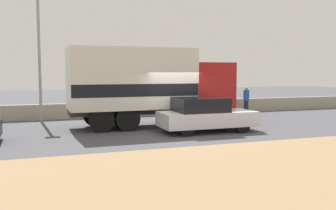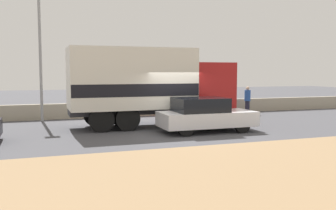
{
  "view_description": "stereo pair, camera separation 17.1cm",
  "coord_description": "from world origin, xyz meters",
  "px_view_note": "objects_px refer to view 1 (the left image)",
  "views": [
    {
      "loc": [
        -5.86,
        -14.28,
        2.53
      ],
      "look_at": [
        -0.36,
        1.0,
        1.08
      ],
      "focal_mm": 40.0,
      "sensor_mm": 36.0,
      "label": 1
    },
    {
      "loc": [
        -5.7,
        -14.34,
        2.53
      ],
      "look_at": [
        -0.36,
        1.0,
        1.08
      ],
      "focal_mm": 40.0,
      "sensor_mm": 36.0,
      "label": 2
    }
  ],
  "objects_px": {
    "pedestrian": "(246,100)",
    "car_hatchback": "(205,115)",
    "box_truck": "(147,84)",
    "street_lamp": "(39,46)"
  },
  "relations": [
    {
      "from": "box_truck",
      "to": "pedestrian",
      "type": "distance_m",
      "value": 7.89
    },
    {
      "from": "pedestrian",
      "to": "car_hatchback",
      "type": "bearing_deg",
      "value": -134.4
    },
    {
      "from": "car_hatchback",
      "to": "street_lamp",
      "type": "bearing_deg",
      "value": 138.1
    },
    {
      "from": "street_lamp",
      "to": "box_truck",
      "type": "relative_size",
      "value": 0.86
    },
    {
      "from": "box_truck",
      "to": "pedestrian",
      "type": "height_order",
      "value": "box_truck"
    },
    {
      "from": "street_lamp",
      "to": "car_hatchback",
      "type": "height_order",
      "value": "street_lamp"
    },
    {
      "from": "car_hatchback",
      "to": "pedestrian",
      "type": "relative_size",
      "value": 2.47
    },
    {
      "from": "box_truck",
      "to": "car_hatchback",
      "type": "height_order",
      "value": "box_truck"
    },
    {
      "from": "car_hatchback",
      "to": "pedestrian",
      "type": "bearing_deg",
      "value": 45.6
    },
    {
      "from": "box_truck",
      "to": "car_hatchback",
      "type": "relative_size",
      "value": 1.87
    }
  ]
}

